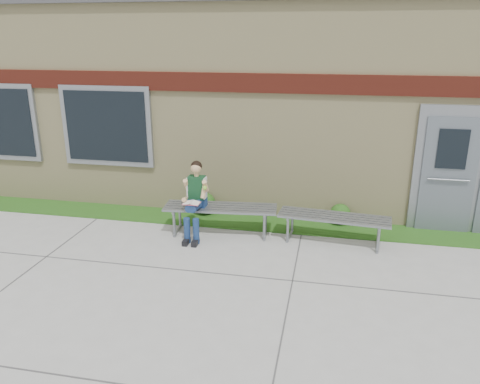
# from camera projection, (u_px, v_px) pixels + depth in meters

# --- Properties ---
(ground) EXTENTS (80.00, 80.00, 0.00)m
(ground) POSITION_uv_depth(u_px,v_px,m) (218.00, 291.00, 6.57)
(ground) COLOR #9E9E99
(ground) RESTS_ON ground
(grass_strip) EXTENTS (16.00, 0.80, 0.02)m
(grass_strip) POSITION_uv_depth(u_px,v_px,m) (251.00, 222.00, 8.99)
(grass_strip) COLOR #245115
(grass_strip) RESTS_ON ground
(school_building) EXTENTS (16.20, 6.22, 4.20)m
(school_building) POSITION_uv_depth(u_px,v_px,m) (275.00, 92.00, 11.48)
(school_building) COLOR beige
(school_building) RESTS_ON ground
(bench_left) EXTENTS (2.05, 0.74, 0.52)m
(bench_left) POSITION_uv_depth(u_px,v_px,m) (221.00, 213.00, 8.39)
(bench_left) COLOR gray
(bench_left) RESTS_ON ground
(bench_right) EXTENTS (1.93, 0.70, 0.49)m
(bench_right) POSITION_uv_depth(u_px,v_px,m) (334.00, 222.00, 8.02)
(bench_right) COLOR gray
(bench_right) RESTS_ON ground
(girl) EXTENTS (0.45, 0.75, 1.36)m
(girl) POSITION_uv_depth(u_px,v_px,m) (195.00, 197.00, 8.17)
(girl) COLOR navy
(girl) RESTS_ON ground
(shrub_mid) EXTENTS (0.44, 0.44, 0.44)m
(shrub_mid) POSITION_uv_depth(u_px,v_px,m) (204.00, 203.00, 9.33)
(shrub_mid) COLOR #245115
(shrub_mid) RESTS_ON grass_strip
(shrub_east) EXTENTS (0.39, 0.39, 0.39)m
(shrub_east) POSITION_uv_depth(u_px,v_px,m) (340.00, 214.00, 8.84)
(shrub_east) COLOR #245115
(shrub_east) RESTS_ON grass_strip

